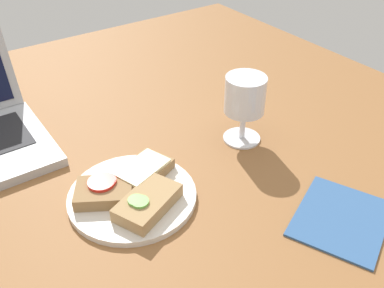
{
  "coord_description": "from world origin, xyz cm",
  "views": [
    {
      "loc": [
        -27.97,
        -53.72,
        52.44
      ],
      "look_at": [
        7.42,
        -2.94,
        8.0
      ],
      "focal_mm": 40.0,
      "sensor_mm": 36.0,
      "label": 1
    }
  ],
  "objects_px": {
    "plate": "(132,196)",
    "wine_glass": "(245,98)",
    "napkin": "(341,218)",
    "sandwich_with_cucumber": "(147,202)",
    "sandwich_with_cheese": "(143,172)",
    "sandwich_with_tomato": "(104,191)"
  },
  "relations": [
    {
      "from": "sandwich_with_cucumber",
      "to": "sandwich_with_cheese",
      "type": "relative_size",
      "value": 1.02
    },
    {
      "from": "sandwich_with_tomato",
      "to": "plate",
      "type": "bearing_deg",
      "value": -25.29
    },
    {
      "from": "plate",
      "to": "sandwich_with_cucumber",
      "type": "bearing_deg",
      "value": -84.52
    },
    {
      "from": "plate",
      "to": "sandwich_with_tomato",
      "type": "xyz_separation_m",
      "value": [
        -0.04,
        0.02,
        0.02
      ]
    },
    {
      "from": "sandwich_with_tomato",
      "to": "napkin",
      "type": "distance_m",
      "value": 0.38
    },
    {
      "from": "sandwich_with_cucumber",
      "to": "napkin",
      "type": "relative_size",
      "value": 0.79
    },
    {
      "from": "sandwich_with_tomato",
      "to": "napkin",
      "type": "xyz_separation_m",
      "value": [
        0.29,
        -0.25,
        -0.02
      ]
    },
    {
      "from": "sandwich_with_cheese",
      "to": "wine_glass",
      "type": "distance_m",
      "value": 0.24
    },
    {
      "from": "sandwich_with_tomato",
      "to": "wine_glass",
      "type": "relative_size",
      "value": 0.82
    },
    {
      "from": "plate",
      "to": "wine_glass",
      "type": "distance_m",
      "value": 0.28
    },
    {
      "from": "sandwich_with_tomato",
      "to": "napkin",
      "type": "height_order",
      "value": "sandwich_with_tomato"
    },
    {
      "from": "plate",
      "to": "napkin",
      "type": "height_order",
      "value": "plate"
    },
    {
      "from": "plate",
      "to": "sandwich_with_cucumber",
      "type": "distance_m",
      "value": 0.05
    },
    {
      "from": "sandwich_with_cheese",
      "to": "napkin",
      "type": "relative_size",
      "value": 0.77
    },
    {
      "from": "sandwich_with_tomato",
      "to": "sandwich_with_cheese",
      "type": "bearing_deg",
      "value": 5.51
    },
    {
      "from": "wine_glass",
      "to": "napkin",
      "type": "bearing_deg",
      "value": -93.43
    },
    {
      "from": "plate",
      "to": "sandwich_with_tomato",
      "type": "height_order",
      "value": "sandwich_with_tomato"
    },
    {
      "from": "plate",
      "to": "napkin",
      "type": "relative_size",
      "value": 1.35
    },
    {
      "from": "sandwich_with_cucumber",
      "to": "sandwich_with_cheese",
      "type": "bearing_deg",
      "value": 65.92
    },
    {
      "from": "napkin",
      "to": "plate",
      "type": "bearing_deg",
      "value": 136.91
    },
    {
      "from": "sandwich_with_cucumber",
      "to": "sandwich_with_cheese",
      "type": "xyz_separation_m",
      "value": [
        0.03,
        0.07,
        -0.0
      ]
    },
    {
      "from": "sandwich_with_cheese",
      "to": "wine_glass",
      "type": "xyz_separation_m",
      "value": [
        0.23,
        0.0,
        0.07
      ]
    }
  ]
}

